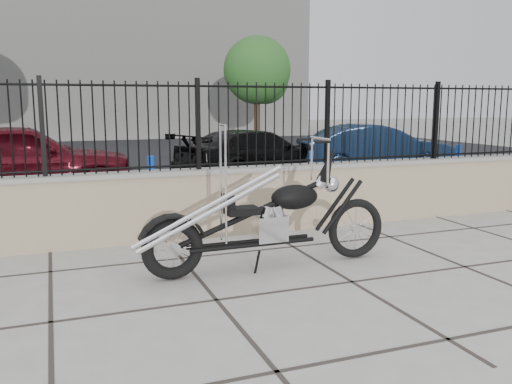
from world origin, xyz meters
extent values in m
plane|color=#99968E|center=(0.00, 0.00, 0.00)|extent=(90.00, 90.00, 0.00)
plane|color=black|center=(0.00, 12.50, 0.00)|extent=(30.00, 30.00, 0.00)
cube|color=gray|center=(0.00, 2.50, 0.48)|extent=(14.00, 0.36, 0.96)
cube|color=black|center=(0.00, 2.50, 1.56)|extent=(14.00, 0.08, 1.20)
cube|color=beige|center=(0.00, 26.50, 4.00)|extent=(22.00, 6.00, 8.00)
imported|color=#4C0A14|center=(-3.53, 6.90, 0.75)|extent=(4.54, 2.12, 1.50)
imported|color=black|center=(1.71, 7.48, 0.61)|extent=(4.53, 3.06, 1.22)
imported|color=#0D1C32|center=(4.93, 7.16, 0.65)|extent=(4.17, 2.16, 1.31)
cylinder|color=#0E31D2|center=(-1.38, 4.19, 0.50)|extent=(0.15, 0.15, 1.00)
cylinder|color=#0C42B7|center=(1.95, 4.95, 0.46)|extent=(0.12, 0.12, 0.91)
cylinder|color=#0B32B1|center=(5.42, 4.69, 0.48)|extent=(0.13, 0.13, 0.95)
cylinder|color=#382619|center=(5.17, 16.43, 1.30)|extent=(0.26, 0.26, 2.59)
sphere|color=#2A712E|center=(5.17, 16.43, 3.28)|extent=(2.76, 2.76, 2.76)
camera|label=1|loc=(-2.90, -4.79, 1.90)|focal=38.00mm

